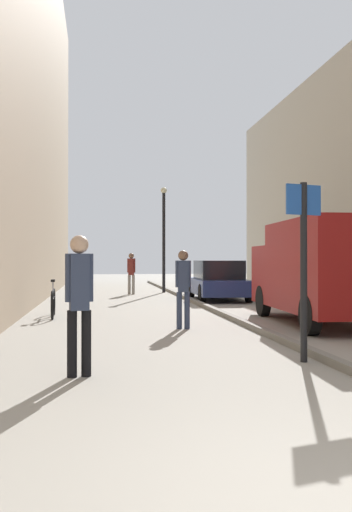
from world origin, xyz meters
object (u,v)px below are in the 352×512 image
pedestrian_main_foreground (131,271)px  street_sign_post (304,255)px  pedestrian_mid_block (183,284)px  pedestrian_far_crossing (79,295)px  parked_car (218,280)px  bicycle_leaning (53,303)px  delivery_van (322,269)px  lamp_post (164,232)px

pedestrian_main_foreground → street_sign_post: street_sign_post is taller
pedestrian_mid_block → pedestrian_far_crossing: bearing=70.3°
pedestrian_mid_block → pedestrian_main_foreground: bearing=-82.8°
parked_car → bicycle_leaning: parked_car is taller
pedestrian_main_foreground → pedestrian_mid_block: bearing=-73.6°
pedestrian_far_crossing → parked_car: 13.27m
pedestrian_far_crossing → street_sign_post: 3.27m
pedestrian_main_foreground → delivery_van: delivery_van is taller
pedestrian_main_foreground → parked_car: size_ratio=0.41×
parked_car → bicycle_leaning: 7.70m
pedestrian_main_foreground → bicycle_leaning: 9.13m
parked_car → street_sign_post: bearing=-94.4°
pedestrian_main_foreground → lamp_post: size_ratio=0.37×
lamp_post → pedestrian_far_crossing: bearing=-100.5°
bicycle_leaning → street_sign_post: bearing=-60.8°
lamp_post → delivery_van: bearing=-80.0°
pedestrian_far_crossing → delivery_van: bearing=32.3°
pedestrian_far_crossing → delivery_van: (5.33, 4.76, 0.23)m
lamp_post → bicycle_leaning: lamp_post is taller
delivery_van → lamp_post: bearing=103.0°
pedestrian_far_crossing → parked_car: pedestrian_far_crossing is taller
pedestrian_far_crossing → bicycle_leaning: (-0.91, 7.10, -0.65)m
street_sign_post → pedestrian_main_foreground: bearing=-99.7°
pedestrian_mid_block → lamp_post: lamp_post is taller
pedestrian_far_crossing → parked_car: bearing=60.1°
pedestrian_far_crossing → delivery_van: delivery_van is taller
pedestrian_main_foreground → pedestrian_far_crossing: 15.93m
pedestrian_mid_block → delivery_van: (3.30, 0.38, 0.29)m
pedestrian_mid_block → bicycle_leaning: 4.05m
parked_car → street_sign_post: 12.03m
pedestrian_mid_block → lamp_post: (1.13, 12.62, 1.75)m
pedestrian_main_foreground → pedestrian_far_crossing: (-1.63, -15.84, 0.02)m
street_sign_post → bicycle_leaning: bearing=-73.6°
pedestrian_mid_block → bicycle_leaning: (-2.94, 2.72, -0.59)m
pedestrian_main_foreground → pedestrian_far_crossing: bearing=-81.5°
delivery_van → parked_car: (-0.70, 7.67, -0.55)m
street_sign_post → lamp_post: (-0.02, 16.48, 1.18)m
pedestrian_mid_block → parked_car: 8.46m
delivery_van → pedestrian_mid_block: bearing=-170.5°
bicycle_leaning → pedestrian_far_crossing: bearing=-85.4°
pedestrian_far_crossing → street_sign_post: bearing=-0.2°
pedestrian_main_foreground → parked_car: (3.01, -3.42, -0.31)m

